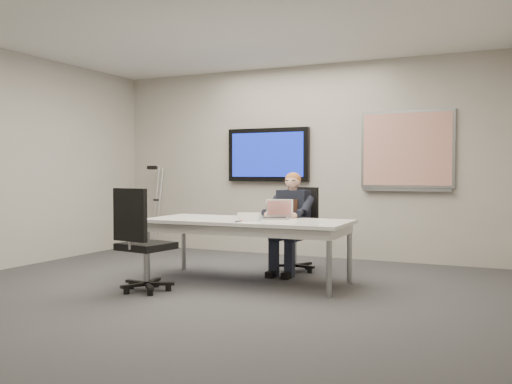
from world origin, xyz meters
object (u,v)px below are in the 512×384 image
at_px(office_chair_near, 143,260).
at_px(seated_person, 289,233).
at_px(office_chair_far, 296,245).
at_px(conference_table, 247,227).
at_px(laptop, 277,214).

height_order(office_chair_near, seated_person, seated_person).
bearing_deg(seated_person, office_chair_far, 91.04).
relative_size(conference_table, laptop, 5.93).
bearing_deg(seated_person, conference_table, -106.03).
distance_m(conference_table, office_chair_near, 1.23).
xyz_separation_m(office_chair_near, seated_person, (0.97, 1.61, 0.16)).
bearing_deg(seated_person, office_chair_near, -118.12).
bearing_deg(laptop, office_chair_far, 70.11).
height_order(conference_table, seated_person, seated_person).
xyz_separation_m(office_chair_near, laptop, (0.99, 1.19, 0.43)).
xyz_separation_m(conference_table, laptop, (0.25, 0.25, 0.14)).
bearing_deg(office_chair_far, office_chair_near, -108.18).
xyz_separation_m(conference_table, office_chair_near, (-0.74, -0.94, -0.29)).
xyz_separation_m(conference_table, office_chair_far, (0.24, 0.91, -0.30)).
bearing_deg(office_chair_far, seated_person, -82.19).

